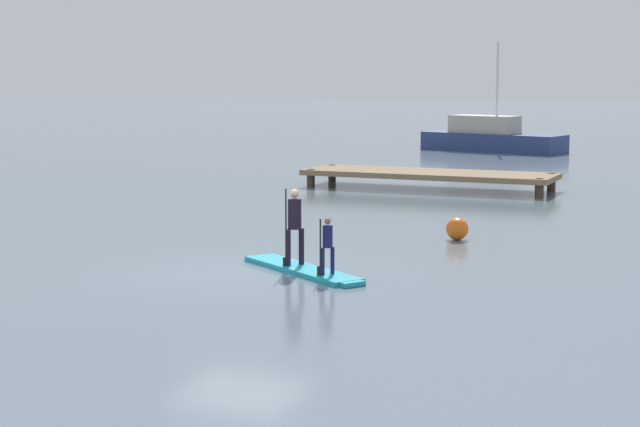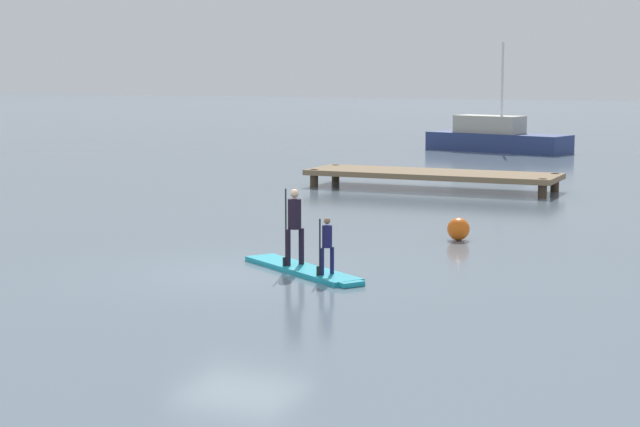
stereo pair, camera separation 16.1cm
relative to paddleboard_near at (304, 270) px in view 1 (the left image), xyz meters
The scene contains 7 objects.
ground_plane 1.27m from the paddleboard_near, 153.19° to the right, with size 240.00×240.00×0.00m, color slate.
paddleboard_near is the anchor object (origin of this frame).
paddler_adult 0.99m from the paddleboard_near, 147.97° to the left, with size 0.38×0.43×1.57m.
paddler_child_solo 1.09m from the paddleboard_near, 33.99° to the right, with size 0.28×0.34×1.11m.
fishing_boat_green_midground 32.85m from the paddleboard_near, 97.91° to the left, with size 7.38×3.82×5.30m.
floating_dock 15.47m from the paddleboard_near, 98.32° to the left, with size 8.46×2.50×0.60m.
mooring_buoy_near 5.46m from the paddleboard_near, 72.13° to the left, with size 0.54×0.54×0.54m, color orange.
Camera 1 is at (9.84, -18.81, 4.06)m, focal length 60.64 mm.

